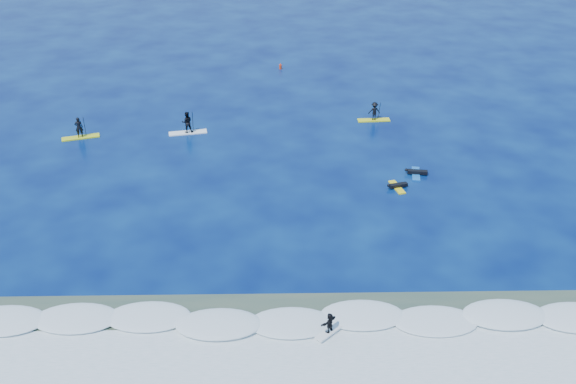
{
  "coord_description": "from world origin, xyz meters",
  "views": [
    {
      "loc": [
        0.34,
        -37.2,
        24.23
      ],
      "look_at": [
        1.06,
        3.41,
        0.6
      ],
      "focal_mm": 40.0,
      "sensor_mm": 36.0,
      "label": 1
    }
  ],
  "objects_px": {
    "sup_paddler_left": "(80,130)",
    "wave_surfer": "(330,324)",
    "sup_paddler_center": "(187,124)",
    "prone_paddler_far": "(416,173)",
    "marker_buoy": "(280,66)",
    "sup_paddler_right": "(374,112)",
    "prone_paddler_near": "(397,186)"
  },
  "relations": [
    {
      "from": "sup_paddler_left",
      "to": "sup_paddler_center",
      "type": "distance_m",
      "value": 9.36
    },
    {
      "from": "prone_paddler_far",
      "to": "wave_surfer",
      "type": "distance_m",
      "value": 19.85
    },
    {
      "from": "prone_paddler_far",
      "to": "marker_buoy",
      "type": "height_order",
      "value": "marker_buoy"
    },
    {
      "from": "sup_paddler_right",
      "to": "wave_surfer",
      "type": "bearing_deg",
      "value": -106.02
    },
    {
      "from": "sup_paddler_left",
      "to": "sup_paddler_right",
      "type": "bearing_deg",
      "value": -9.62
    },
    {
      "from": "sup_paddler_center",
      "to": "prone_paddler_near",
      "type": "xyz_separation_m",
      "value": [
        17.07,
        -10.13,
        -0.74
      ]
    },
    {
      "from": "sup_paddler_left",
      "to": "marker_buoy",
      "type": "xyz_separation_m",
      "value": [
        17.72,
        17.68,
        -0.38
      ]
    },
    {
      "from": "prone_paddler_near",
      "to": "wave_surfer",
      "type": "bearing_deg",
      "value": 143.55
    },
    {
      "from": "prone_paddler_near",
      "to": "prone_paddler_far",
      "type": "distance_m",
      "value": 2.8
    },
    {
      "from": "wave_surfer",
      "to": "marker_buoy",
      "type": "bearing_deg",
      "value": 49.6
    },
    {
      "from": "prone_paddler_far",
      "to": "wave_surfer",
      "type": "bearing_deg",
      "value": 164.51
    },
    {
      "from": "prone_paddler_far",
      "to": "sup_paddler_right",
      "type": "bearing_deg",
      "value": 19.43
    },
    {
      "from": "sup_paddler_center",
      "to": "sup_paddler_right",
      "type": "distance_m",
      "value": 17.15
    },
    {
      "from": "sup_paddler_right",
      "to": "prone_paddler_near",
      "type": "bearing_deg",
      "value": -93.23
    },
    {
      "from": "sup_paddler_left",
      "to": "marker_buoy",
      "type": "relative_size",
      "value": 4.46
    },
    {
      "from": "sup_paddler_right",
      "to": "marker_buoy",
      "type": "xyz_separation_m",
      "value": [
        -8.58,
        14.4,
        -0.5
      ]
    },
    {
      "from": "sup_paddler_center",
      "to": "sup_paddler_right",
      "type": "xyz_separation_m",
      "value": [
        16.97,
        2.47,
        -0.07
      ]
    },
    {
      "from": "wave_surfer",
      "to": "sup_paddler_left",
      "type": "bearing_deg",
      "value": 84.91
    },
    {
      "from": "sup_paddler_left",
      "to": "prone_paddler_far",
      "type": "distance_m",
      "value": 29.16
    },
    {
      "from": "sup_paddler_right",
      "to": "prone_paddler_far",
      "type": "bearing_deg",
      "value": -83.17
    },
    {
      "from": "sup_paddler_right",
      "to": "sup_paddler_left",
      "type": "bearing_deg",
      "value": -176.57
    },
    {
      "from": "sup_paddler_left",
      "to": "prone_paddler_far",
      "type": "xyz_separation_m",
      "value": [
        28.25,
        -7.22,
        -0.54
      ]
    },
    {
      "from": "sup_paddler_center",
      "to": "sup_paddler_right",
      "type": "height_order",
      "value": "sup_paddler_center"
    },
    {
      "from": "prone_paddler_near",
      "to": "wave_surfer",
      "type": "xyz_separation_m",
      "value": [
        -6.34,
        -15.97,
        0.6
      ]
    },
    {
      "from": "prone_paddler_far",
      "to": "wave_surfer",
      "type": "relative_size",
      "value": 1.42
    },
    {
      "from": "sup_paddler_right",
      "to": "marker_buoy",
      "type": "bearing_deg",
      "value": 117.09
    },
    {
      "from": "sup_paddler_left",
      "to": "marker_buoy",
      "type": "height_order",
      "value": "sup_paddler_left"
    },
    {
      "from": "sup_paddler_left",
      "to": "prone_paddler_far",
      "type": "bearing_deg",
      "value": -31.07
    },
    {
      "from": "sup_paddler_center",
      "to": "prone_paddler_far",
      "type": "bearing_deg",
      "value": -33.67
    },
    {
      "from": "sup_paddler_left",
      "to": "wave_surfer",
      "type": "bearing_deg",
      "value": -68.33
    },
    {
      "from": "sup_paddler_right",
      "to": "prone_paddler_near",
      "type": "relative_size",
      "value": 1.42
    },
    {
      "from": "sup_paddler_right",
      "to": "prone_paddler_far",
      "type": "distance_m",
      "value": 10.7
    }
  ]
}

